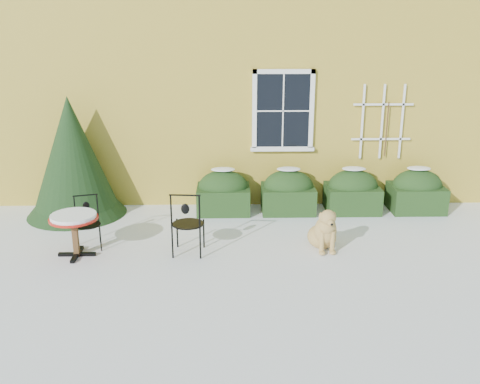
{
  "coord_description": "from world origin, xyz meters",
  "views": [
    {
      "loc": [
        -0.19,
        -7.65,
        3.62
      ],
      "look_at": [
        0.0,
        1.0,
        0.9
      ],
      "focal_mm": 40.0,
      "sensor_mm": 36.0,
      "label": 1
    }
  ],
  "objects_px": {
    "patio_chair_far": "(88,222)",
    "dog": "(324,232)",
    "evergreen_shrub": "(74,168)",
    "bistro_table": "(74,221)",
    "patio_chair_near": "(188,223)"
  },
  "relations": [
    {
      "from": "bistro_table",
      "to": "patio_chair_far",
      "type": "bearing_deg",
      "value": 72.2
    },
    {
      "from": "evergreen_shrub",
      "to": "dog",
      "type": "height_order",
      "value": "evergreen_shrub"
    },
    {
      "from": "evergreen_shrub",
      "to": "bistro_table",
      "type": "distance_m",
      "value": 2.15
    },
    {
      "from": "bistro_table",
      "to": "patio_chair_near",
      "type": "height_order",
      "value": "patio_chair_near"
    },
    {
      "from": "evergreen_shrub",
      "to": "dog",
      "type": "distance_m",
      "value": 5.02
    },
    {
      "from": "dog",
      "to": "patio_chair_near",
      "type": "bearing_deg",
      "value": 176.69
    },
    {
      "from": "dog",
      "to": "evergreen_shrub",
      "type": "bearing_deg",
      "value": 151.17
    },
    {
      "from": "patio_chair_near",
      "to": "bistro_table",
      "type": "bearing_deg",
      "value": 6.08
    },
    {
      "from": "evergreen_shrub",
      "to": "patio_chair_near",
      "type": "distance_m",
      "value": 3.12
    },
    {
      "from": "patio_chair_far",
      "to": "dog",
      "type": "height_order",
      "value": "patio_chair_far"
    },
    {
      "from": "patio_chair_near",
      "to": "dog",
      "type": "bearing_deg",
      "value": -171.8
    },
    {
      "from": "bistro_table",
      "to": "dog",
      "type": "xyz_separation_m",
      "value": [
        4.08,
        0.18,
        -0.29
      ]
    },
    {
      "from": "patio_chair_far",
      "to": "patio_chair_near",
      "type": "bearing_deg",
      "value": -25.77
    },
    {
      "from": "bistro_table",
      "to": "dog",
      "type": "bearing_deg",
      "value": 2.58
    },
    {
      "from": "patio_chair_near",
      "to": "dog",
      "type": "xyz_separation_m",
      "value": [
        2.26,
        0.14,
        -0.23
      ]
    }
  ]
}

